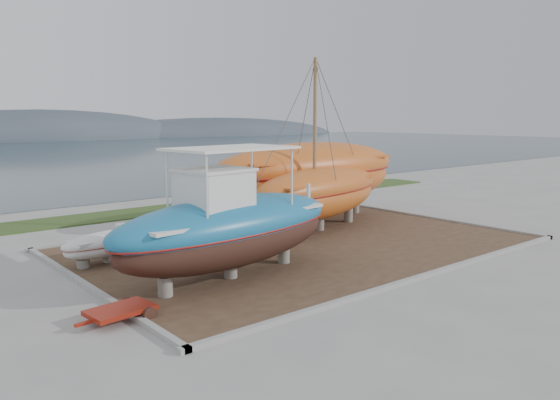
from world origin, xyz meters
TOP-DOWN VIEW (x-y plane):
  - ground at (0.00, 0.00)m, footprint 140.00×140.00m
  - dirt_patch at (0.00, 4.00)m, footprint 18.00×12.00m
  - curb_frame at (0.00, 4.00)m, footprint 18.60×12.60m
  - grass_strip at (0.00, 15.50)m, footprint 44.00×3.00m
  - blue_caique at (-5.09, 1.93)m, footprint 9.25×3.89m
  - white_dinghy at (-7.37, 6.42)m, footprint 3.90×2.08m
  - orange_sailboat at (2.50, 5.60)m, footprint 9.31×4.39m
  - orange_bare_hull at (3.84, 7.65)m, footprint 11.90×3.71m
  - red_trailer at (-9.44, 0.73)m, footprint 2.64×1.52m

SIDE VIEW (x-z plane):
  - ground at x=0.00m, z-range 0.00..0.00m
  - dirt_patch at x=0.00m, z-range 0.00..0.06m
  - grass_strip at x=0.00m, z-range 0.00..0.08m
  - curb_frame at x=0.00m, z-range 0.00..0.15m
  - red_trailer at x=-9.44m, z-range 0.00..0.36m
  - white_dinghy at x=-7.37m, z-range 0.06..1.17m
  - orange_bare_hull at x=3.84m, z-range 0.06..3.94m
  - blue_caique at x=-5.09m, z-range 0.06..4.37m
  - orange_sailboat at x=2.50m, z-range 0.06..7.92m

